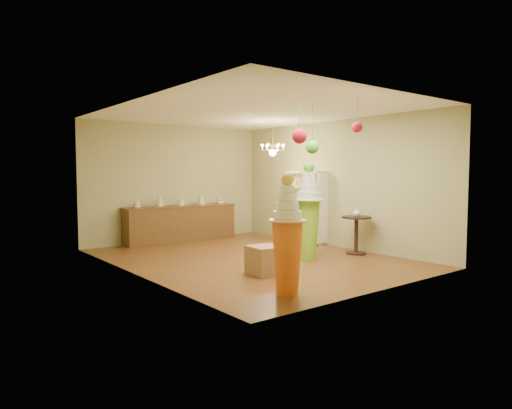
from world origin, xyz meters
TOP-DOWN VIEW (x-y plane):
  - floor at (0.00, 0.00)m, footprint 6.50×6.50m
  - ceiling at (0.00, 0.00)m, footprint 6.50×6.50m
  - wall_back at (0.00, 3.25)m, footprint 5.00×0.04m
  - wall_front at (0.00, -3.25)m, footprint 5.00×0.04m
  - wall_left at (-2.50, 0.00)m, footprint 0.04×6.50m
  - wall_right at (2.50, 0.00)m, footprint 0.04×6.50m
  - pedestal_green at (0.86, -0.80)m, footprint 0.73×0.73m
  - pedestal_orange at (-1.32, -2.58)m, footprint 0.59×0.59m
  - burlap_riser at (-0.70, -1.32)m, footprint 0.60×0.60m
  - sideboard at (0.00, 2.97)m, footprint 3.04×0.54m
  - shelving_unit at (2.34, 0.80)m, footprint 0.33×1.20m
  - round_table at (2.10, -1.01)m, footprint 0.68×0.68m
  - vase at (2.10, -1.01)m, footprint 0.21×0.21m
  - pom_red_left at (-0.41, -1.86)m, footprint 0.24×0.24m
  - pom_green_mid at (0.29, -1.45)m, footprint 0.24×0.24m
  - pom_red_right at (0.29, -2.48)m, footprint 0.18×0.18m
  - chandelier at (1.39, 0.97)m, footprint 0.76×0.76m

SIDE VIEW (x-z plane):
  - floor at x=0.00m, z-range 0.00..0.00m
  - burlap_riser at x=-0.70m, z-range 0.00..0.50m
  - sideboard at x=0.00m, z-range -0.10..1.06m
  - round_table at x=2.10m, z-range 0.12..0.94m
  - pedestal_orange at x=-1.32m, z-range -0.18..1.58m
  - pedestal_green at x=0.86m, z-range -0.13..1.86m
  - shelving_unit at x=2.34m, z-range 0.00..1.80m
  - vase at x=2.10m, z-range 0.82..1.00m
  - wall_back at x=0.00m, z-range 0.00..3.00m
  - wall_front at x=0.00m, z-range 0.00..3.00m
  - wall_left at x=-2.50m, z-range 0.00..3.00m
  - wall_right at x=2.50m, z-range 0.00..3.00m
  - pom_green_mid at x=0.29m, z-range 1.79..2.68m
  - chandelier at x=1.39m, z-range 1.88..2.73m
  - pom_red_left at x=-0.41m, z-range 2.00..2.75m
  - pom_red_right at x=0.29m, z-range 2.23..2.80m
  - ceiling at x=0.00m, z-range 3.00..3.00m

